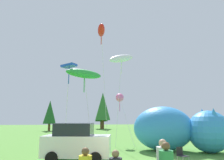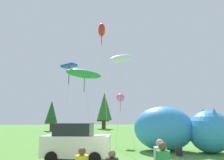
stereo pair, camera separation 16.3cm
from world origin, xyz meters
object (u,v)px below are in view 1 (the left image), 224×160
at_px(folding_chair, 181,154).
at_px(kite_white_ghost, 121,59).
at_px(kite_blue_box, 69,67).
at_px(parked_car, 76,142).
at_px(kite_red_lizard, 101,31).
at_px(kite_green_fish, 84,74).
at_px(inflatable_cat, 177,130).
at_px(kite_pink_octopus, 120,98).

xyz_separation_m(folding_chair, kite_white_ghost, (-2.20, 5.80, 6.75)).
distance_m(kite_blue_box, kite_white_ghost, 4.77).
xyz_separation_m(parked_car, kite_white_ghost, (3.41, 4.19, 6.23)).
bearing_deg(kite_red_lizard, kite_white_ghost, -24.39).
xyz_separation_m(kite_green_fish, kite_white_ghost, (3.04, 2.23, 1.82)).
height_order(inflatable_cat, kite_white_ghost, kite_white_ghost).
bearing_deg(kite_white_ghost, inflatable_cat, -21.86).
relative_size(kite_white_ghost, kite_red_lizard, 0.77).
relative_size(parked_car, kite_green_fish, 0.70).
relative_size(folding_chair, kite_red_lizard, 0.09).
bearing_deg(inflatable_cat, kite_red_lizard, -177.88).
distance_m(inflatable_cat, kite_white_ghost, 7.11).
distance_m(folding_chair, kite_pink_octopus, 9.69).
bearing_deg(kite_blue_box, parked_car, -71.73).
xyz_separation_m(parked_car, folding_chair, (5.61, -1.61, -0.51)).
height_order(inflatable_cat, kite_green_fish, kite_green_fish).
bearing_deg(kite_blue_box, kite_green_fish, -11.23).
relative_size(kite_pink_octopus, kite_red_lizard, 0.45).
bearing_deg(inflatable_cat, kite_white_ghost, -177.11).
height_order(folding_chair, kite_white_ghost, kite_white_ghost).
distance_m(folding_chair, kite_blue_box, 9.16).
xyz_separation_m(kite_pink_octopus, kite_blue_box, (-4.44, -4.95, 1.70)).
xyz_separation_m(inflatable_cat, kite_white_ghost, (-3.87, 1.55, 5.77)).
bearing_deg(parked_car, folding_chair, -5.43).
bearing_deg(kite_white_ghost, parked_car, -129.09).
bearing_deg(kite_white_ghost, kite_blue_box, -153.99).
bearing_deg(parked_car, kite_white_ghost, 61.50).
relative_size(parked_car, kite_pink_octopus, 0.87).
height_order(kite_pink_octopus, kite_red_lizard, kite_red_lizard).
relative_size(kite_green_fish, kite_white_ghost, 0.73).
bearing_deg(kite_blue_box, folding_chair, -30.93).
bearing_deg(kite_white_ghost, kite_green_fish, -143.73).
relative_size(folding_chair, kite_pink_octopus, 0.19).
xyz_separation_m(kite_pink_octopus, kite_red_lizard, (-1.97, -2.19, 5.66)).
relative_size(inflatable_cat, kite_pink_octopus, 1.51).
bearing_deg(folding_chair, parked_car, -127.25).
height_order(inflatable_cat, kite_red_lizard, kite_red_lizard).
bearing_deg(kite_pink_octopus, folding_chair, -77.84).
xyz_separation_m(folding_chair, kite_blue_box, (-6.33, 3.79, 5.44)).
height_order(parked_car, kite_blue_box, kite_blue_box).
bearing_deg(folding_chair, kite_green_fish, -145.54).
relative_size(parked_car, kite_red_lizard, 0.39).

